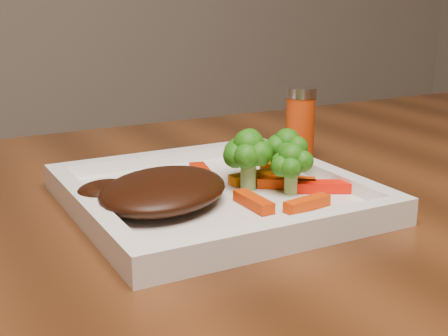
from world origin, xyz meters
name	(u,v)px	position (x,y,z in m)	size (l,w,h in m)	color
plate	(215,199)	(-0.28, 0.11, 0.76)	(0.27, 0.27, 0.01)	white
steak	(164,190)	(-0.34, 0.11, 0.78)	(0.14, 0.11, 0.03)	black
broccoli_0	(249,147)	(-0.23, 0.14, 0.80)	(0.05, 0.05, 0.07)	#137614
broccoli_1	(287,150)	(-0.20, 0.12, 0.79)	(0.05, 0.05, 0.06)	#1A6210
broccoli_2	(291,165)	(-0.22, 0.08, 0.79)	(0.05, 0.05, 0.06)	#326B11
broccoli_3	(248,159)	(-0.25, 0.11, 0.79)	(0.06, 0.06, 0.06)	#2F6811
carrot_0	(307,204)	(-0.23, 0.04, 0.77)	(0.05, 0.01, 0.01)	#D33703
carrot_1	(320,186)	(-0.19, 0.07, 0.77)	(0.06, 0.02, 0.01)	#F81304
carrot_2	(253,202)	(-0.27, 0.06, 0.77)	(0.05, 0.01, 0.01)	red
carrot_3	(275,163)	(-0.18, 0.17, 0.77)	(0.05, 0.01, 0.01)	#D95E03
carrot_4	(202,174)	(-0.27, 0.17, 0.77)	(0.06, 0.02, 0.01)	red
carrot_5	(286,183)	(-0.21, 0.10, 0.77)	(0.06, 0.02, 0.01)	red
carrot_6	(254,177)	(-0.23, 0.13, 0.77)	(0.05, 0.01, 0.01)	orange
spice_shaker	(300,125)	(-0.12, 0.21, 0.80)	(0.03, 0.03, 0.09)	#BF350A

